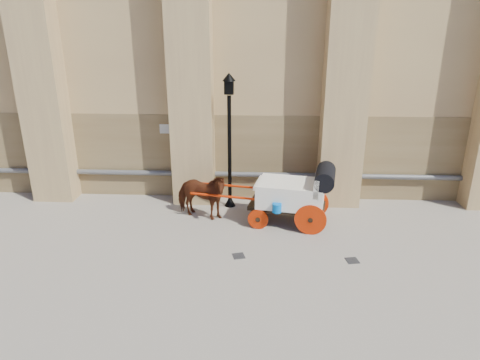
{
  "coord_description": "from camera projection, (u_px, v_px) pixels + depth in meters",
  "views": [
    {
      "loc": [
        1.31,
        -10.44,
        5.89
      ],
      "look_at": [
        0.68,
        2.01,
        1.37
      ],
      "focal_mm": 32.0,
      "sensor_mm": 36.0,
      "label": 1
    }
  ],
  "objects": [
    {
      "name": "drain_grate_near",
      "position": [
        239.0,
        256.0,
        11.58
      ],
      "size": [
        0.4,
        0.4,
        0.01
      ],
      "primitive_type": "cube",
      "rotation": [
        0.0,
        0.0,
        0.28
      ],
      "color": "black",
      "rests_on": "ground"
    },
    {
      "name": "street_lamp",
      "position": [
        229.0,
        138.0,
        14.0
      ],
      "size": [
        0.42,
        0.42,
        4.5
      ],
      "color": "black",
      "rests_on": "ground"
    },
    {
      "name": "carriage",
      "position": [
        296.0,
        193.0,
        13.15
      ],
      "size": [
        4.54,
        1.96,
        1.93
      ],
      "rotation": [
        0.0,
        0.0,
        -0.19
      ],
      "color": "black",
      "rests_on": "ground"
    },
    {
      "name": "ground",
      "position": [
        212.0,
        250.0,
        11.88
      ],
      "size": [
        90.0,
        90.0,
        0.0
      ],
      "primitive_type": "plane",
      "color": "gray",
      "rests_on": "ground"
    },
    {
      "name": "drain_grate_far",
      "position": [
        352.0,
        260.0,
        11.35
      ],
      "size": [
        0.38,
        0.38,
        0.01
      ],
      "primitive_type": "cube",
      "rotation": [
        0.0,
        0.0,
        0.2
      ],
      "color": "black",
      "rests_on": "ground"
    },
    {
      "name": "horse",
      "position": [
        201.0,
        196.0,
        13.61
      ],
      "size": [
        2.02,
        1.39,
        1.56
      ],
      "primitive_type": "imported",
      "rotation": [
        0.0,
        0.0,
        1.25
      ],
      "color": "#562712",
      "rests_on": "ground"
    }
  ]
}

